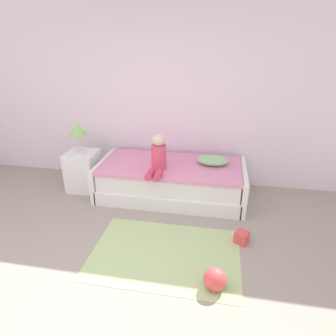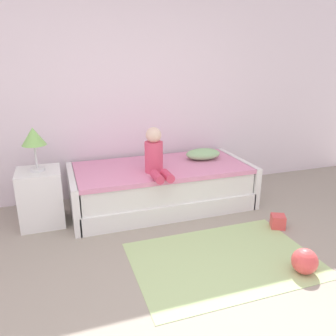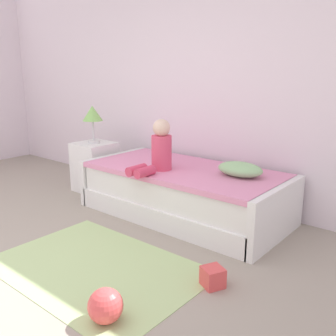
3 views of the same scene
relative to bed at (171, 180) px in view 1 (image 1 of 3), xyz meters
name	(u,v)px [view 1 (image 1 of 3)]	position (x,y,z in m)	size (l,w,h in m)	color
ground_plane	(99,299)	(-0.31, -2.00, -0.25)	(9.20, 9.20, 0.00)	#9E9384
wall_rear	(158,89)	(-0.31, 0.60, 1.20)	(7.20, 0.10, 2.90)	white
bed	(171,180)	(0.00, 0.00, 0.00)	(2.11, 1.00, 0.50)	white
nightstand	(83,171)	(-1.35, -0.04, 0.05)	(0.44, 0.44, 0.60)	white
table_lamp	(78,130)	(-1.35, -0.04, 0.69)	(0.24, 0.24, 0.45)	silver
child_figure	(158,156)	(-0.14, -0.23, 0.46)	(0.20, 0.51, 0.50)	#E04C6B
pillow	(213,160)	(0.58, 0.10, 0.32)	(0.44, 0.30, 0.13)	#99CC8C
toy_ball	(215,279)	(0.70, -1.68, -0.14)	(0.21, 0.21, 0.21)	#E54C4C
area_rug	(165,254)	(0.16, -1.30, -0.24)	(1.60, 1.10, 0.01)	#B2D189
toy_block	(242,237)	(0.98, -0.95, -0.18)	(0.14, 0.14, 0.14)	#E54C4C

